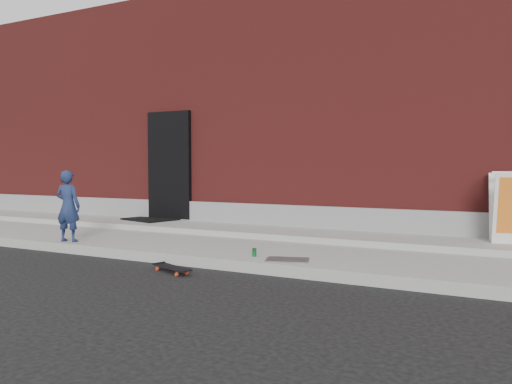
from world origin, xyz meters
The scene contains 9 objects.
ground centered at (0.00, 0.00, 0.00)m, with size 80.00×80.00×0.00m, color black.
sidewalk centered at (0.00, 1.50, 0.07)m, with size 20.00×3.00×0.15m, color gray.
apron centered at (0.00, 2.40, 0.20)m, with size 20.00×1.20×0.10m, color gray.
building centered at (0.00, 6.99, 2.50)m, with size 20.00×8.10×5.00m.
child centered at (-2.59, 0.20, 0.73)m, with size 0.42×0.28×1.16m, color #1B284D.
skateboard centered at (-0.09, -0.40, 0.06)m, with size 0.70×0.41×0.08m.
soda_can centered at (0.73, 0.37, 0.21)m, with size 0.06×0.06×0.11m, color #197E34.
doormat centered at (-2.90, 2.70, 0.26)m, with size 1.03×0.84×0.03m, color black.
utility_plate centered at (1.24, 0.31, 0.16)m, with size 0.55×0.35×0.02m, color #5A5A5F.
Camera 1 is at (3.77, -5.63, 1.38)m, focal length 35.00 mm.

